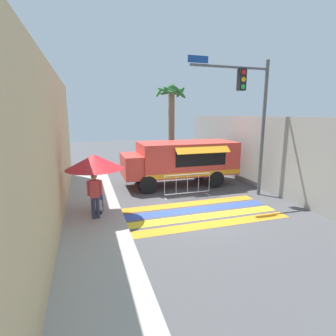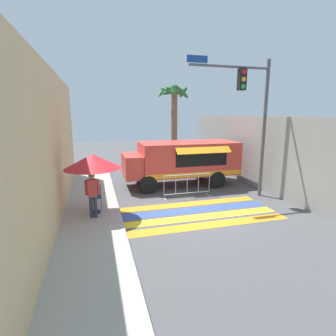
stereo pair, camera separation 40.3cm
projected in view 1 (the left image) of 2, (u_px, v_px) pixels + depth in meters
name	position (u px, v px, depth m)	size (l,w,h in m)	color
ground_plane	(196.00, 212.00, 10.57)	(60.00, 60.00, 0.00)	#4C4C4F
sidewalk_left	(61.00, 226.00, 9.06)	(4.40, 16.00, 0.13)	#A8A59E
building_left_facade	(52.00, 150.00, 8.51)	(0.25, 16.00, 5.44)	#DBBC84
concrete_wall_right	(252.00, 151.00, 14.35)	(0.20, 16.00, 3.76)	gray
crosswalk_painted	(198.00, 213.00, 10.43)	(6.40, 2.84, 0.01)	orange
food_truck	(179.00, 159.00, 14.32)	(6.18, 2.83, 2.38)	#D13D33
traffic_signal_pole	(251.00, 106.00, 11.80)	(3.91, 0.29, 6.24)	#515456
patio_umbrella	(94.00, 162.00, 9.65)	(2.12, 2.12, 2.29)	black
folding_chair	(97.00, 195.00, 10.46)	(0.46, 0.46, 0.92)	#4C4C51
vendor_person	(95.00, 193.00, 9.41)	(0.53, 0.22, 1.70)	#2D3347
barricade_front	(187.00, 186.00, 12.37)	(2.29, 0.44, 1.12)	#B7BABF
palm_tree	(171.00, 114.00, 17.78)	(2.27, 2.26, 5.83)	#7A664C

